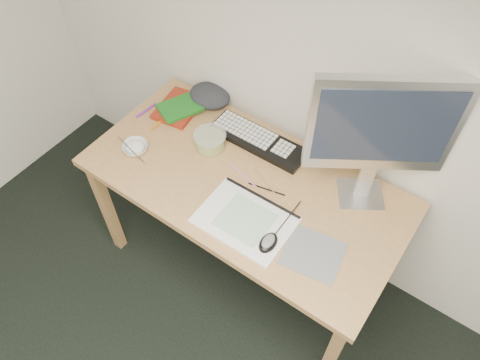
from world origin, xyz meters
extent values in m
plane|color=silver|center=(0.00, 1.80, 1.30)|extent=(3.60, 0.00, 3.60)
cube|color=tan|center=(-0.89, 1.13, 0.36)|extent=(0.05, 0.05, 0.71)
cube|color=tan|center=(0.41, 1.13, 0.36)|extent=(0.05, 0.05, 0.71)
cube|color=tan|center=(-0.89, 1.73, 0.36)|extent=(0.05, 0.05, 0.71)
cube|color=tan|center=(0.41, 1.73, 0.36)|extent=(0.05, 0.05, 0.71)
cube|color=tan|center=(-0.24, 1.43, 0.73)|extent=(1.40, 0.70, 0.03)
cube|color=slate|center=(0.17, 1.29, 0.75)|extent=(0.25, 0.23, 0.00)
cube|color=white|center=(-0.13, 1.26, 0.76)|extent=(0.38, 0.27, 0.01)
cube|color=black|center=(-0.32, 1.65, 0.76)|extent=(0.47, 0.15, 0.03)
cube|color=silver|center=(0.19, 1.65, 0.75)|extent=(0.24, 0.24, 0.01)
cube|color=silver|center=(0.19, 1.65, 0.84)|extent=(0.06, 0.05, 0.17)
cube|color=silver|center=(0.19, 1.65, 1.16)|extent=(0.47, 0.32, 0.43)
cube|color=black|center=(0.19, 1.65, 1.17)|extent=(0.41, 0.27, 0.34)
ellipsoid|color=black|center=(0.01, 1.22, 0.78)|extent=(0.07, 0.10, 0.03)
imported|color=white|center=(-0.75, 1.29, 0.77)|extent=(0.13, 0.13, 0.04)
cylinder|color=#ABABAD|center=(-0.74, 1.26, 0.79)|extent=(0.21, 0.06, 0.02)
cylinder|color=#C4C846|center=(-0.49, 1.51, 0.79)|extent=(0.18, 0.18, 0.07)
cube|color=maroon|center=(-0.76, 1.61, 0.76)|extent=(0.22, 0.27, 0.02)
cube|color=#1A6A1C|center=(-0.74, 1.60, 0.78)|extent=(0.21, 0.24, 0.02)
ellipsoid|color=#26282E|center=(-0.68, 1.75, 0.79)|extent=(0.21, 0.20, 0.07)
cylinder|color=pink|center=(-0.27, 1.45, 0.75)|extent=(0.19, 0.05, 0.01)
cylinder|color=#A17C55|center=(-0.17, 1.48, 0.75)|extent=(0.15, 0.07, 0.01)
cylinder|color=black|center=(-0.14, 1.45, 0.75)|extent=(0.16, 0.04, 0.01)
cylinder|color=#1F24AB|center=(-0.83, 1.54, 0.76)|extent=(0.02, 0.12, 0.01)
cylinder|color=orange|center=(-0.78, 1.50, 0.76)|extent=(0.02, 0.13, 0.01)
cylinder|color=purple|center=(-0.89, 1.51, 0.76)|extent=(0.02, 0.13, 0.01)
camera|label=1|loc=(0.46, 0.40, 2.33)|focal=35.00mm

